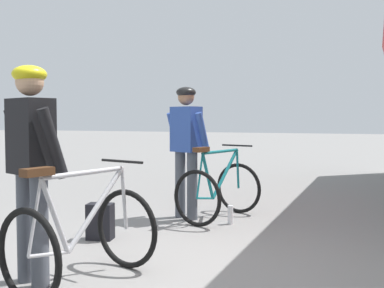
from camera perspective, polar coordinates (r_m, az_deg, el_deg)
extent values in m
plane|color=gray|center=(3.93, -1.61, -16.77)|extent=(80.00, 80.00, 0.00)
cylinder|color=#4C515B|center=(6.25, -1.47, -5.03)|extent=(0.14, 0.14, 0.90)
cylinder|color=#4C515B|center=(6.10, 0.02, -5.23)|extent=(0.14, 0.14, 0.90)
cube|color=#2D4C9E|center=(6.11, -0.74, 1.85)|extent=(0.44, 0.36, 0.60)
cylinder|color=#2D4C9E|center=(6.32, -2.21, 1.43)|extent=(0.17, 0.27, 0.56)
cylinder|color=#2D4C9E|center=(5.97, 1.35, 1.33)|extent=(0.17, 0.27, 0.56)
sphere|color=#9E7051|center=(6.12, -0.74, 5.87)|extent=(0.22, 0.22, 0.22)
ellipsoid|color=black|center=(6.12, -0.74, 6.44)|extent=(0.33, 0.35, 0.14)
cylinder|color=#4C515B|center=(4.06, -19.98, -9.67)|extent=(0.14, 0.14, 0.90)
cylinder|color=#4C515B|center=(3.88, -18.41, -10.27)|extent=(0.14, 0.14, 0.90)
cube|color=black|center=(3.87, -19.41, 0.92)|extent=(0.44, 0.35, 0.60)
cylinder|color=black|center=(4.12, -20.66, 0.32)|extent=(0.17, 0.27, 0.56)
cylinder|color=black|center=(3.67, -16.89, 0.07)|extent=(0.17, 0.27, 0.56)
sphere|color=tan|center=(3.88, -19.53, 7.28)|extent=(0.22, 0.22, 0.22)
ellipsoid|color=yellow|center=(3.88, -19.55, 8.17)|extent=(0.33, 0.34, 0.14)
torus|color=black|center=(6.57, 5.80, -5.48)|extent=(0.70, 0.22, 0.71)
torus|color=black|center=(5.72, 0.63, -6.75)|extent=(0.70, 0.22, 0.71)
cylinder|color=#197A7F|center=(6.23, 4.16, -3.64)|extent=(0.20, 0.64, 0.63)
cylinder|color=#197A7F|center=(6.11, 3.59, -0.93)|extent=(0.24, 0.83, 0.04)
cylinder|color=#197A7F|center=(5.88, 1.98, -4.04)|extent=(0.10, 0.28, 0.62)
cylinder|color=#197A7F|center=(5.87, 1.64, -6.76)|extent=(0.11, 0.36, 0.08)
cylinder|color=#197A7F|center=(5.73, 0.98, -3.96)|extent=(0.06, 0.15, 0.56)
cylinder|color=#197A7F|center=(6.51, 5.70, -3.12)|extent=(0.05, 0.09, 0.55)
cylinder|color=black|center=(6.46, 5.61, -0.18)|extent=(0.47, 0.14, 0.02)
cube|color=#4C2D19|center=(5.72, 1.15, -0.70)|extent=(0.15, 0.26, 0.06)
torus|color=black|center=(4.22, -8.19, -10.37)|extent=(0.70, 0.20, 0.71)
torus|color=black|center=(3.56, -19.68, -13.06)|extent=(0.70, 0.20, 0.71)
cylinder|color=silver|center=(3.92, -11.79, -7.73)|extent=(0.18, 0.64, 0.63)
cylinder|color=silver|center=(3.79, -13.13, -3.50)|extent=(0.22, 0.84, 0.04)
cylinder|color=silver|center=(3.64, -16.68, -8.62)|extent=(0.10, 0.28, 0.62)
cylinder|color=silver|center=(3.67, -17.36, -12.96)|extent=(0.11, 0.36, 0.08)
cylinder|color=silver|center=(3.53, -18.97, -8.59)|extent=(0.05, 0.15, 0.56)
cylinder|color=silver|center=(4.15, -8.45, -6.73)|extent=(0.05, 0.09, 0.55)
cylinder|color=black|center=(4.08, -8.73, -2.14)|extent=(0.47, 0.13, 0.02)
cube|color=#4C2D19|center=(3.50, -18.67, -3.31)|extent=(0.15, 0.26, 0.06)
cube|color=black|center=(5.26, -11.33, -9.42)|extent=(0.31, 0.24, 0.40)
cylinder|color=silver|center=(5.91, 4.80, -8.77)|extent=(0.07, 0.07, 0.24)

